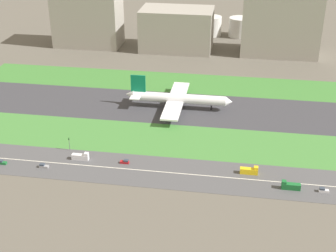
# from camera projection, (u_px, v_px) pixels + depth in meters

# --- Properties ---
(ground_plane) EXTENTS (800.00, 800.00, 0.00)m
(ground_plane) POSITION_uv_depth(u_px,v_px,m) (176.00, 108.00, 294.04)
(ground_plane) COLOR #5B564C
(runway) EXTENTS (280.00, 46.00, 0.10)m
(runway) POSITION_uv_depth(u_px,v_px,m) (176.00, 108.00, 294.02)
(runway) COLOR #38383D
(runway) RESTS_ON ground_plane
(grass_median_north) EXTENTS (280.00, 36.00, 0.10)m
(grass_median_north) POSITION_uv_depth(u_px,v_px,m) (185.00, 83.00, 330.11)
(grass_median_north) COLOR #3D7A33
(grass_median_north) RESTS_ON ground_plane
(grass_median_south) EXTENTS (280.00, 36.00, 0.10)m
(grass_median_south) POSITION_uv_depth(u_px,v_px,m) (165.00, 140.00, 257.93)
(grass_median_south) COLOR #427F38
(grass_median_south) RESTS_ON ground_plane
(highway) EXTENTS (280.00, 28.00, 0.10)m
(highway) POSITION_uv_depth(u_px,v_px,m) (155.00, 171.00, 229.76)
(highway) COLOR #4C4C4F
(highway) RESTS_ON ground_plane
(highway_centerline) EXTENTS (266.00, 0.50, 0.01)m
(highway_centerline) POSITION_uv_depth(u_px,v_px,m) (155.00, 171.00, 229.73)
(highway_centerline) COLOR silver
(highway_centerline) RESTS_ON highway
(airliner) EXTENTS (65.00, 56.00, 19.70)m
(airliner) POSITION_uv_depth(u_px,v_px,m) (176.00, 99.00, 291.21)
(airliner) COLOR white
(airliner) RESTS_ON runway
(truck_2) EXTENTS (8.40, 2.50, 4.00)m
(truck_2) POSITION_uv_depth(u_px,v_px,m) (290.00, 186.00, 215.89)
(truck_2) COLOR #19662D
(truck_2) RESTS_ON highway
(car_4) EXTENTS (4.40, 1.80, 2.00)m
(car_4) POSITION_uv_depth(u_px,v_px,m) (125.00, 162.00, 235.94)
(car_4) COLOR #B2191E
(car_4) RESTS_ON highway
(truck_0) EXTENTS (8.40, 2.50, 4.00)m
(truck_0) POSITION_uv_depth(u_px,v_px,m) (81.00, 157.00, 238.72)
(truck_0) COLOR silver
(truck_0) RESTS_ON highway
(car_1) EXTENTS (4.40, 1.80, 2.00)m
(car_1) POSITION_uv_depth(u_px,v_px,m) (43.00, 166.00, 232.41)
(car_1) COLOR #99999E
(car_1) RESTS_ON highway
(car_0) EXTENTS (4.40, 1.80, 2.00)m
(car_0) POSITION_uv_depth(u_px,v_px,m) (323.00, 190.00, 214.22)
(car_0) COLOR silver
(car_0) RESTS_ON highway
(truck_1) EXTENTS (8.40, 2.50, 4.00)m
(truck_1) POSITION_uv_depth(u_px,v_px,m) (250.00, 171.00, 227.22)
(truck_1) COLOR yellow
(truck_1) RESTS_ON highway
(car_2) EXTENTS (4.40, 1.80, 2.00)m
(car_2) POSITION_uv_depth(u_px,v_px,m) (2.00, 162.00, 235.39)
(car_2) COLOR #19662D
(car_2) RESTS_ON highway
(traffic_light) EXTENTS (0.36, 0.50, 7.20)m
(traffic_light) POSITION_uv_depth(u_px,v_px,m) (69.00, 143.00, 245.76)
(traffic_light) COLOR #4C4C51
(traffic_light) RESTS_ON highway
(terminal_building) EXTENTS (53.96, 29.01, 46.70)m
(terminal_building) POSITION_uv_depth(u_px,v_px,m) (88.00, 17.00, 396.35)
(terminal_building) COLOR #9E998E
(terminal_building) RESTS_ON ground_plane
(hangar_building) EXTENTS (57.24, 34.84, 33.16)m
(hangar_building) POSITION_uv_depth(u_px,v_px,m) (177.00, 29.00, 389.11)
(hangar_building) COLOR #9E998E
(hangar_building) RESTS_ON ground_plane
(office_tower) EXTENTS (59.31, 29.75, 52.29)m
(office_tower) POSITION_uv_depth(u_px,v_px,m) (281.00, 22.00, 373.43)
(office_tower) COLOR #9E998E
(office_tower) RESTS_ON ground_plane
(fuel_tank_west) EXTENTS (19.61, 19.61, 16.35)m
(fuel_tank_west) POSITION_uv_depth(u_px,v_px,m) (181.00, 25.00, 432.82)
(fuel_tank_west) COLOR silver
(fuel_tank_west) RESTS_ON ground_plane
(fuel_tank_centre) EXTENTS (17.39, 17.39, 16.73)m
(fuel_tank_centre) POSITION_uv_depth(u_px,v_px,m) (212.00, 26.00, 428.97)
(fuel_tank_centre) COLOR silver
(fuel_tank_centre) RESTS_ON ground_plane
(fuel_tank_east) EXTENTS (19.18, 19.18, 16.61)m
(fuel_tank_east) POSITION_uv_depth(u_px,v_px,m) (240.00, 27.00, 425.53)
(fuel_tank_east) COLOR silver
(fuel_tank_east) RESTS_ON ground_plane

